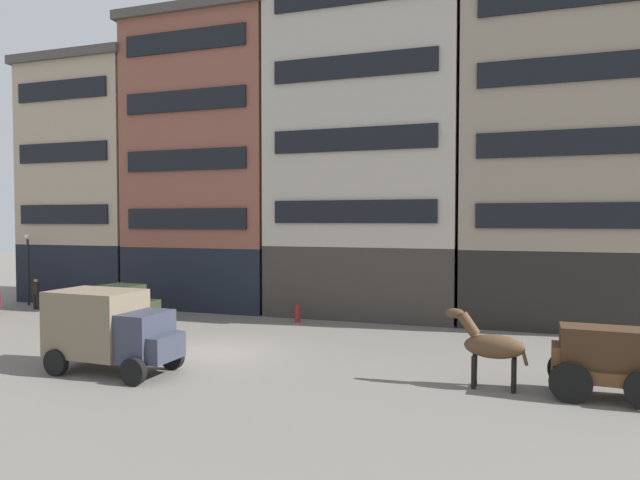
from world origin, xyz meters
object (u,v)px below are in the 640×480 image
Objects in this scene: delivery_truck_near at (111,328)px; streetlamp_curbside at (28,259)px; cargo_wagon at (603,358)px; draft_horse at (490,345)px; fire_hydrant_curbside at (297,313)px; pedestrian_officer at (36,292)px; sedan_light at (120,304)px.

streetlamp_curbside is at bearing 144.20° from delivery_truck_near.
draft_horse is (-2.95, 0.00, 0.12)m from cargo_wagon.
cargo_wagon is 1.27× the size of draft_horse.
draft_horse is 0.57× the size of streetlamp_curbside.
delivery_truck_near is 5.32× the size of fire_hydrant_curbside.
streetlamp_curbside is (-1.55, 0.97, 1.69)m from pedestrian_officer.
pedestrian_officer is 15.02m from fire_hydrant_curbside.
delivery_truck_near is 2.46× the size of pedestrian_officer.
pedestrian_officer is (-26.91, 7.02, -0.17)m from cargo_wagon.
streetlamp_curbside reaches higher than draft_horse.
draft_horse is 24.97m from pedestrian_officer.
sedan_light reaches higher than fire_hydrant_curbside.
streetlamp_curbside reaches higher than sedan_light.
streetlamp_curbside is 4.96× the size of fire_hydrant_curbside.
cargo_wagon is 1.66× the size of pedestrian_officer.
streetlamp_curbside reaches higher than cargo_wagon.
cargo_wagon is at bearing -0.05° from draft_horse.
draft_horse is 12.02m from fire_hydrant_curbside.
draft_horse is 2.83× the size of fire_hydrant_curbside.
cargo_wagon reaches higher than sedan_light.
sedan_light is 9.18m from streetlamp_curbside.
delivery_truck_near is at bearing -53.36° from sedan_light.
streetlamp_curbside is (-25.50, 8.00, 1.40)m from draft_horse.
cargo_wagon is 0.78× the size of sedan_light.
streetlamp_curbside reaches higher than pedestrian_officer.
cargo_wagon is at bearing -33.71° from fire_hydrant_curbside.
delivery_truck_near is (-14.63, -1.97, 0.28)m from cargo_wagon.
cargo_wagon is 3.59× the size of fire_hydrant_curbside.
sedan_light reaches higher than pedestrian_officer.
pedestrian_officer is 0.44× the size of streetlamp_curbside.
pedestrian_officer is at bearing 143.77° from delivery_truck_near.
cargo_wagon is at bearing 7.67° from delivery_truck_near.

